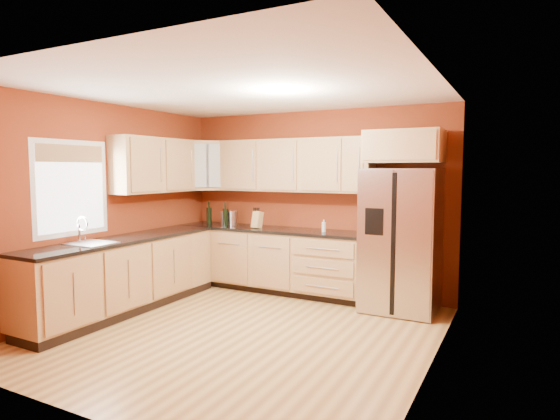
# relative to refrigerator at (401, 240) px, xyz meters

# --- Properties ---
(floor) EXTENTS (4.00, 4.00, 0.00)m
(floor) POSITION_rel_refrigerator_xyz_m (-1.35, -1.62, -0.89)
(floor) COLOR olive
(floor) RESTS_ON ground
(ceiling) EXTENTS (4.00, 4.00, 0.00)m
(ceiling) POSITION_rel_refrigerator_xyz_m (-1.35, -1.62, 1.71)
(ceiling) COLOR white
(ceiling) RESTS_ON wall_back
(wall_back) EXTENTS (4.00, 0.04, 2.60)m
(wall_back) POSITION_rel_refrigerator_xyz_m (-1.35, 0.38, 0.41)
(wall_back) COLOR maroon
(wall_back) RESTS_ON floor
(wall_front) EXTENTS (4.00, 0.04, 2.60)m
(wall_front) POSITION_rel_refrigerator_xyz_m (-1.35, -3.62, 0.41)
(wall_front) COLOR maroon
(wall_front) RESTS_ON floor
(wall_left) EXTENTS (0.04, 4.00, 2.60)m
(wall_left) POSITION_rel_refrigerator_xyz_m (-3.35, -1.62, 0.41)
(wall_left) COLOR maroon
(wall_left) RESTS_ON floor
(wall_right) EXTENTS (0.04, 4.00, 2.60)m
(wall_right) POSITION_rel_refrigerator_xyz_m (0.65, -1.62, 0.41)
(wall_right) COLOR maroon
(wall_right) RESTS_ON floor
(base_cabinets_back) EXTENTS (2.90, 0.60, 0.88)m
(base_cabinets_back) POSITION_rel_refrigerator_xyz_m (-1.90, 0.07, -0.45)
(base_cabinets_back) COLOR #9F824D
(base_cabinets_back) RESTS_ON floor
(base_cabinets_left) EXTENTS (0.60, 2.80, 0.88)m
(base_cabinets_left) POSITION_rel_refrigerator_xyz_m (-3.05, -1.62, -0.45)
(base_cabinets_left) COLOR #9F824D
(base_cabinets_left) RESTS_ON floor
(countertop_back) EXTENTS (2.90, 0.62, 0.04)m
(countertop_back) POSITION_rel_refrigerator_xyz_m (-1.90, 0.06, 0.01)
(countertop_back) COLOR black
(countertop_back) RESTS_ON base_cabinets_back
(countertop_left) EXTENTS (0.62, 2.80, 0.04)m
(countertop_left) POSITION_rel_refrigerator_xyz_m (-3.04, -1.62, 0.01)
(countertop_left) COLOR black
(countertop_left) RESTS_ON base_cabinets_left
(upper_cabinets_back) EXTENTS (2.30, 0.33, 0.75)m
(upper_cabinets_back) POSITION_rel_refrigerator_xyz_m (-1.60, 0.21, 0.94)
(upper_cabinets_back) COLOR #9F824D
(upper_cabinets_back) RESTS_ON wall_back
(upper_cabinets_left) EXTENTS (0.33, 1.35, 0.75)m
(upper_cabinets_left) POSITION_rel_refrigerator_xyz_m (-3.19, -0.90, 0.94)
(upper_cabinets_left) COLOR #9F824D
(upper_cabinets_left) RESTS_ON wall_left
(corner_upper_cabinet) EXTENTS (0.67, 0.67, 0.75)m
(corner_upper_cabinet) POSITION_rel_refrigerator_xyz_m (-3.02, 0.04, 0.94)
(corner_upper_cabinet) COLOR #9F824D
(corner_upper_cabinet) RESTS_ON wall_back
(over_fridge_cabinet) EXTENTS (0.92, 0.60, 0.40)m
(over_fridge_cabinet) POSITION_rel_refrigerator_xyz_m (0.00, 0.07, 1.16)
(over_fridge_cabinet) COLOR #9F824D
(over_fridge_cabinet) RESTS_ON wall_back
(refrigerator) EXTENTS (0.90, 0.75, 1.78)m
(refrigerator) POSITION_rel_refrigerator_xyz_m (0.00, 0.00, 0.00)
(refrigerator) COLOR #BBBBC0
(refrigerator) RESTS_ON floor
(window) EXTENTS (0.03, 0.90, 1.00)m
(window) POSITION_rel_refrigerator_xyz_m (-3.33, -2.12, 0.66)
(window) COLOR white
(window) RESTS_ON wall_left
(sink_faucet) EXTENTS (0.50, 0.42, 0.30)m
(sink_faucet) POSITION_rel_refrigerator_xyz_m (-3.04, -2.12, 0.18)
(sink_faucet) COLOR silver
(sink_faucet) RESTS_ON countertop_left
(canister_left) EXTENTS (0.17, 0.17, 0.22)m
(canister_left) POSITION_rel_refrigerator_xyz_m (-2.58, 0.12, 0.14)
(canister_left) COLOR #BBBBC0
(canister_left) RESTS_ON countertop_back
(canister_right) EXTENTS (0.17, 0.17, 0.21)m
(canister_right) POSITION_rel_refrigerator_xyz_m (-2.71, 0.10, 0.13)
(canister_right) COLOR #BBBBC0
(canister_right) RESTS_ON countertop_back
(wine_bottle_a) EXTENTS (0.09, 0.09, 0.35)m
(wine_bottle_a) POSITION_rel_refrigerator_xyz_m (-2.66, 0.03, 0.21)
(wine_bottle_a) COLOR black
(wine_bottle_a) RESTS_ON countertop_back
(wine_bottle_b) EXTENTS (0.09, 0.09, 0.35)m
(wine_bottle_b) POSITION_rel_refrigerator_xyz_m (-3.00, 0.08, 0.21)
(wine_bottle_b) COLOR black
(wine_bottle_b) RESTS_ON countertop_back
(knife_block) EXTENTS (0.14, 0.13, 0.24)m
(knife_block) POSITION_rel_refrigerator_xyz_m (-2.07, -0.01, 0.15)
(knife_block) COLOR tan
(knife_block) RESTS_ON countertop_back
(soap_dispenser) EXTENTS (0.07, 0.07, 0.17)m
(soap_dispenser) POSITION_rel_refrigerator_xyz_m (-1.06, 0.06, 0.11)
(soap_dispenser) COLOR white
(soap_dispenser) RESTS_ON countertop_back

